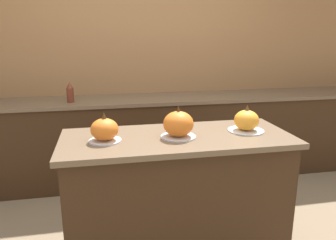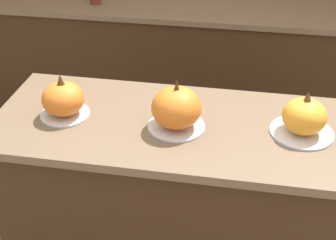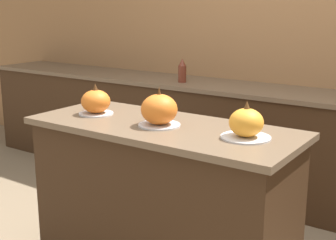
{
  "view_description": "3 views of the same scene",
  "coord_description": "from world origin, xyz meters",
  "px_view_note": "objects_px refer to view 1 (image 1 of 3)",
  "views": [
    {
      "loc": [
        -0.45,
        -1.93,
        1.57
      ],
      "look_at": [
        -0.06,
        -0.02,
        1.05
      ],
      "focal_mm": 35.0,
      "sensor_mm": 36.0,
      "label": 1
    },
    {
      "loc": [
        0.23,
        -1.5,
        1.93
      ],
      "look_at": [
        -0.03,
        -0.03,
        0.97
      ],
      "focal_mm": 50.0,
      "sensor_mm": 36.0,
      "label": 2
    },
    {
      "loc": [
        1.37,
        -1.93,
        1.55
      ],
      "look_at": [
        0.07,
        -0.05,
        0.99
      ],
      "focal_mm": 50.0,
      "sensor_mm": 36.0,
      "label": 3
    }
  ],
  "objects_px": {
    "pumpkin_cake_left": "(105,130)",
    "pumpkin_cake_right": "(246,121)",
    "bottle_tall": "(70,93)",
    "pumpkin_cake_center": "(178,125)"
  },
  "relations": [
    {
      "from": "pumpkin_cake_left",
      "to": "pumpkin_cake_right",
      "type": "distance_m",
      "value": 0.92
    },
    {
      "from": "pumpkin_cake_center",
      "to": "bottle_tall",
      "type": "distance_m",
      "value": 1.6
    },
    {
      "from": "pumpkin_cake_center",
      "to": "bottle_tall",
      "type": "relative_size",
      "value": 1.08
    },
    {
      "from": "pumpkin_cake_left",
      "to": "pumpkin_cake_right",
      "type": "xyz_separation_m",
      "value": [
        0.92,
        0.03,
        -0.0
      ]
    },
    {
      "from": "pumpkin_cake_center",
      "to": "pumpkin_cake_right",
      "type": "height_order",
      "value": "pumpkin_cake_center"
    },
    {
      "from": "pumpkin_cake_center",
      "to": "bottle_tall",
      "type": "bearing_deg",
      "value": 118.5
    },
    {
      "from": "pumpkin_cake_right",
      "to": "pumpkin_cake_left",
      "type": "bearing_deg",
      "value": -178.02
    },
    {
      "from": "pumpkin_cake_right",
      "to": "bottle_tall",
      "type": "relative_size",
      "value": 1.17
    },
    {
      "from": "pumpkin_cake_left",
      "to": "bottle_tall",
      "type": "relative_size",
      "value": 0.97
    },
    {
      "from": "pumpkin_cake_left",
      "to": "bottle_tall",
      "type": "height_order",
      "value": "pumpkin_cake_left"
    }
  ]
}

